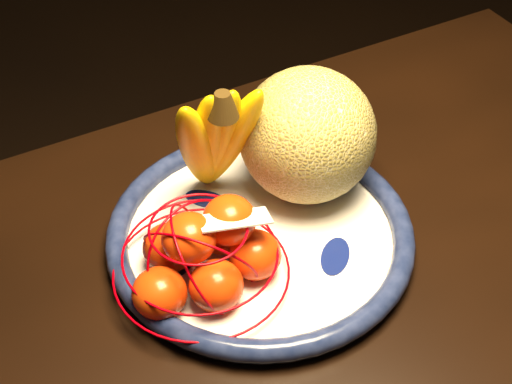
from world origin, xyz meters
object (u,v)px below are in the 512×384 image
fruit_bowl (260,235)px  banana_bunch (214,136)px  mandarin_bag (205,254)px  cantaloupe (308,135)px

fruit_bowl → banana_bunch: 0.12m
banana_bunch → mandarin_bag: (-0.06, -0.10, -0.06)m
fruit_bowl → mandarin_bag: bearing=-161.2°
banana_bunch → mandarin_bag: 0.13m
fruit_bowl → mandarin_bag: 0.09m
banana_bunch → mandarin_bag: banana_bunch is taller
cantaloupe → mandarin_bag: bearing=-155.8°
cantaloupe → banana_bunch: size_ratio=0.81×
cantaloupe → fruit_bowl: bearing=-151.1°
cantaloupe → banana_bunch: banana_bunch is taller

